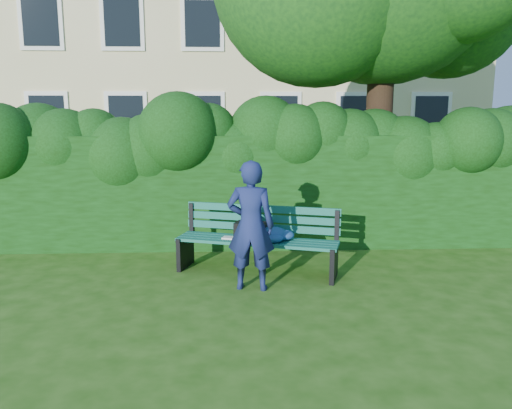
{
  "coord_description": "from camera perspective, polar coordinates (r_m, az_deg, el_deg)",
  "views": [
    {
      "loc": [
        -0.29,
        -5.88,
        2.14
      ],
      "look_at": [
        0.0,
        0.6,
        0.95
      ],
      "focal_mm": 35.0,
      "sensor_mm": 36.0,
      "label": 1
    }
  ],
  "objects": [
    {
      "name": "ground",
      "position": [
        6.26,
        0.25,
        -9.58
      ],
      "size": [
        80.0,
        80.0,
        0.0
      ],
      "primitive_type": "plane",
      "color": "#235010",
      "rests_on": "ground"
    },
    {
      "name": "apartment_building",
      "position": [
        20.24,
        -1.85,
        21.38
      ],
      "size": [
        16.0,
        8.08,
        12.0
      ],
      "color": "#C9C087",
      "rests_on": "ground"
    },
    {
      "name": "hedge",
      "position": [
        8.18,
        -0.51,
        1.67
      ],
      "size": [
        10.0,
        1.0,
        1.8
      ],
      "color": "black",
      "rests_on": "ground"
    },
    {
      "name": "park_bench",
      "position": [
        6.74,
        0.47,
        -3.67
      ],
      "size": [
        2.24,
        1.18,
        0.89
      ],
      "rotation": [
        0.0,
        0.0,
        -0.31
      ],
      "color": "#0F4C3C",
      "rests_on": "ground"
    },
    {
      "name": "man_reading",
      "position": [
        6.04,
        -0.6,
        -2.44
      ],
      "size": [
        0.64,
        0.47,
        1.6
      ],
      "primitive_type": "imported",
      "rotation": [
        0.0,
        0.0,
        2.97
      ],
      "color": "navy",
      "rests_on": "ground"
    }
  ]
}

